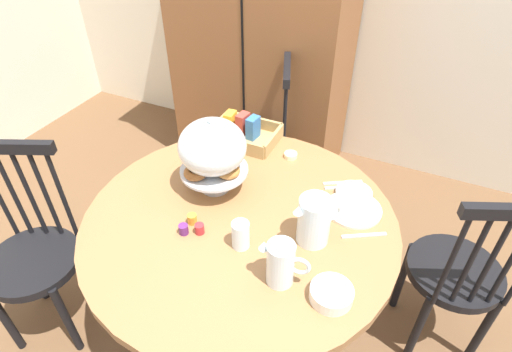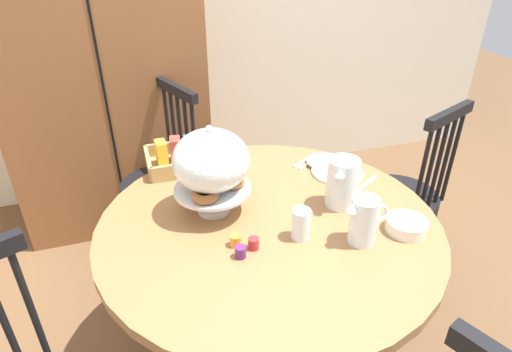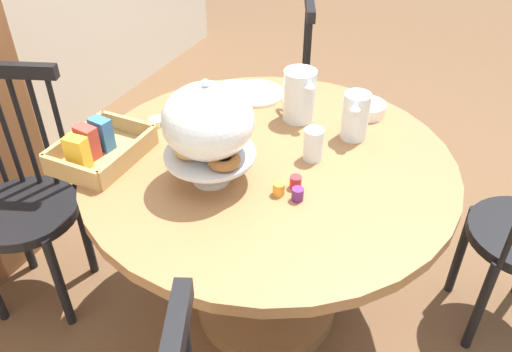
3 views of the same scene
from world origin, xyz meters
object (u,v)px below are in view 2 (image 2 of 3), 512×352
at_px(butter_dish, 242,159).
at_px(pastry_stand_with_dome, 211,164).
at_px(wooden_armoire, 101,65).
at_px(orange_juice_pitcher, 364,222).
at_px(cereal_basket, 181,157).
at_px(cereal_bowl, 406,225).
at_px(windsor_chair_far_side, 163,183).
at_px(windsor_chair_facing_door, 403,198).
at_px(china_plate_large, 337,172).
at_px(drinking_glass, 301,224).
at_px(dining_table, 268,264).
at_px(china_plate_small, 324,161).
at_px(milk_pitcher, 342,185).

bearing_deg(butter_dish, pastry_stand_with_dome, -121.55).
relative_size(wooden_armoire, orange_juice_pitcher, 11.18).
xyz_separation_m(cereal_basket, cereal_bowl, (0.66, -0.72, -0.02)).
distance_m(windsor_chair_far_side, cereal_basket, 0.49).
relative_size(windsor_chair_facing_door, butter_dish, 16.25).
distance_m(orange_juice_pitcher, china_plate_large, 0.46).
xyz_separation_m(cereal_basket, drinking_glass, (0.30, -0.64, 0.02)).
height_order(cereal_basket, china_plate_large, cereal_basket).
xyz_separation_m(dining_table, cereal_bowl, (0.43, -0.21, 0.23)).
distance_m(china_plate_large, cereal_bowl, 0.44).
bearing_deg(china_plate_large, butter_dish, 147.26).
bearing_deg(china_plate_small, orange_juice_pitcher, -102.31).
bearing_deg(pastry_stand_with_dome, wooden_armoire, 105.43).
bearing_deg(windsor_chair_far_side, cereal_bowl, -55.73).
relative_size(windsor_chair_far_side, orange_juice_pitcher, 5.56).
relative_size(dining_table, cereal_bowl, 8.77).
bearing_deg(pastry_stand_with_dome, cereal_basket, 98.12).
relative_size(cereal_basket, china_plate_small, 2.11).
bearing_deg(milk_pitcher, cereal_bowl, -57.83).
bearing_deg(cereal_basket, butter_dish, -10.68).
bearing_deg(windsor_chair_far_side, dining_table, -70.88).
xyz_separation_m(wooden_armoire, windsor_chair_far_side, (0.22, -0.50, -0.53)).
xyz_separation_m(windsor_chair_facing_door, pastry_stand_with_dome, (-1.03, -0.22, 0.49)).
xyz_separation_m(dining_table, drinking_glass, (0.07, -0.13, 0.26)).
bearing_deg(dining_table, windsor_chair_facing_door, 21.50).
xyz_separation_m(wooden_armoire, butter_dish, (0.55, -0.91, -0.23)).
relative_size(milk_pitcher, butter_dish, 3.16).
bearing_deg(pastry_stand_with_dome, milk_pitcher, -12.69).
bearing_deg(butter_dish, milk_pitcher, -60.01).
bearing_deg(pastry_stand_with_dome, drinking_glass, -45.16).
distance_m(wooden_armoire, windsor_chair_facing_door, 1.80).
bearing_deg(windsor_chair_far_side, butter_dish, -50.50).
bearing_deg(dining_table, butter_dish, 85.72).
height_order(dining_table, china_plate_small, china_plate_small).
height_order(china_plate_large, cereal_bowl, cereal_bowl).
bearing_deg(wooden_armoire, windsor_chair_far_side, -66.34).
relative_size(pastry_stand_with_dome, orange_juice_pitcher, 1.96).
bearing_deg(butter_dish, china_plate_small, -23.12).
bearing_deg(windsor_chair_facing_door, milk_pitcher, -150.04).
bearing_deg(wooden_armoire, drinking_glass, -68.52).
distance_m(wooden_armoire, cereal_basket, 0.93).
relative_size(windsor_chair_far_side, drinking_glass, 8.86).
distance_m(cereal_basket, china_plate_small, 0.63).
distance_m(windsor_chair_far_side, drinking_glass, 1.11).
relative_size(windsor_chair_facing_door, china_plate_large, 4.43).
bearing_deg(cereal_bowl, butter_dish, 120.72).
distance_m(windsor_chair_facing_door, cereal_bowl, 0.75).
relative_size(china_plate_large, drinking_glass, 2.00).
distance_m(windsor_chair_facing_door, drinking_glass, 0.97).
height_order(orange_juice_pitcher, cereal_bowl, orange_juice_pitcher).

